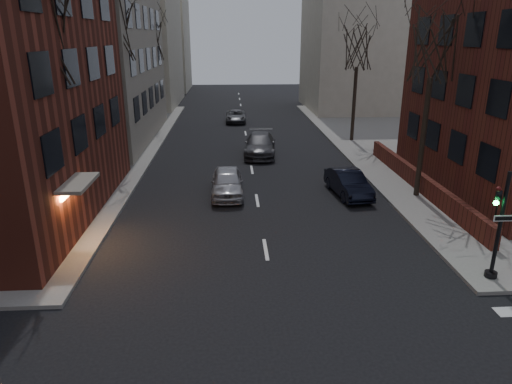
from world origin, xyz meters
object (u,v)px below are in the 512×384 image
(tree_left_c, at_px, (149,41))
(tree_right_b, at_px, (358,47))
(traffic_signal, at_px, (497,233))
(parked_sedan, at_px, (348,183))
(tree_left_b, at_px, (112,28))
(tree_right_a, at_px, (434,45))
(tree_left_a, at_px, (38,36))
(car_lane_silver, at_px, (227,182))
(car_lane_gray, at_px, (260,145))
(streetlamp_near, at_px, (114,112))
(streetlamp_far, at_px, (161,80))
(car_lane_far, at_px, (236,116))

(tree_left_c, distance_m, tree_right_b, 19.34)
(traffic_signal, relative_size, parked_sedan, 0.94)
(tree_left_b, relative_size, tree_right_b, 1.18)
(tree_right_a, bearing_deg, tree_right_b, 90.00)
(tree_left_a, height_order, tree_left_c, tree_left_a)
(tree_left_b, xyz_separation_m, tree_right_a, (17.60, -8.00, -0.88))
(car_lane_silver, distance_m, car_lane_gray, 9.25)
(tree_left_b, xyz_separation_m, streetlamp_near, (0.60, -4.00, -4.68))
(streetlamp_near, relative_size, streetlamp_far, 1.00)
(tree_left_b, relative_size, car_lane_far, 2.47)
(streetlamp_far, distance_m, car_lane_gray, 17.05)
(parked_sedan, distance_m, car_lane_far, 23.90)
(tree_left_a, xyz_separation_m, tree_left_b, (0.00, 12.00, 0.44))
(tree_left_b, distance_m, tree_left_c, 14.03)
(tree_left_b, height_order, streetlamp_near, tree_left_b)
(parked_sedan, bearing_deg, tree_left_c, 116.11)
(tree_left_c, height_order, tree_right_a, same)
(streetlamp_near, distance_m, car_lane_far, 21.40)
(tree_left_b, relative_size, streetlamp_near, 1.72)
(car_lane_gray, bearing_deg, car_lane_silver, -99.77)
(tree_right_a, relative_size, streetlamp_near, 1.55)
(streetlamp_near, distance_m, streetlamp_far, 20.00)
(tree_right_a, distance_m, car_lane_far, 26.67)
(tree_left_b, distance_m, streetlamp_far, 16.68)
(parked_sedan, height_order, car_lane_gray, car_lane_gray)
(tree_left_c, height_order, car_lane_far, tree_left_c)
(tree_left_c, distance_m, car_lane_gray, 17.04)
(tree_left_a, relative_size, tree_left_c, 1.06)
(traffic_signal, distance_m, car_lane_gray, 20.27)
(tree_right_a, height_order, parked_sedan, tree_right_a)
(car_lane_far, bearing_deg, traffic_signal, -74.33)
(streetlamp_near, xyz_separation_m, parked_sedan, (13.32, -3.40, -3.54))
(parked_sedan, xyz_separation_m, car_lane_silver, (-6.74, 0.40, 0.05))
(tree_left_c, xyz_separation_m, streetlamp_near, (0.60, -18.00, -3.79))
(traffic_signal, distance_m, tree_left_a, 18.66)
(tree_right_a, xyz_separation_m, streetlamp_near, (-17.00, 4.00, -3.79))
(tree_left_a, height_order, streetlamp_near, tree_left_a)
(tree_left_a, xyz_separation_m, streetlamp_far, (0.60, 28.00, -4.23))
(traffic_signal, relative_size, tree_right_a, 0.41)
(tree_left_c, distance_m, tree_right_a, 28.17)
(streetlamp_far, relative_size, car_lane_silver, 1.43)
(parked_sedan, relative_size, car_lane_gray, 0.78)
(tree_left_a, bearing_deg, car_lane_silver, 34.87)
(parked_sedan, bearing_deg, streetlamp_near, 158.76)
(traffic_signal, relative_size, streetlamp_near, 0.64)
(parked_sedan, bearing_deg, car_lane_far, 97.41)
(tree_left_c, xyz_separation_m, tree_right_b, (17.60, -8.00, -0.44))
(traffic_signal, relative_size, tree_left_b, 0.37)
(tree_left_b, height_order, car_lane_gray, tree_left_b)
(tree_left_b, bearing_deg, traffic_signal, -45.46)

